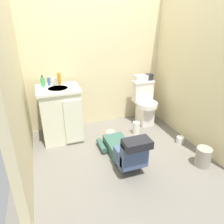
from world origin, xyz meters
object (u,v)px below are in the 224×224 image
at_px(toiletry_bag, 149,77).
at_px(paper_towel_roll, 136,128).
at_px(bottle_white, 53,81).
at_px(faucet, 56,82).
at_px(bottle_amber, 59,79).
at_px(vanity_cabinet, 61,113).
at_px(tissue_box, 141,78).
at_px(soap_dispenser, 43,82).
at_px(bottle_blue, 49,81).
at_px(person_plumber, 123,149).
at_px(toilet_paper_roll, 180,140).
at_px(toilet, 144,103).
at_px(trash_can, 203,157).

distance_m(toiletry_bag, paper_towel_roll, 0.91).
bearing_deg(bottle_white, toiletry_bag, 0.10).
xyz_separation_m(faucet, bottle_amber, (0.05, 0.01, 0.04)).
relative_size(vanity_cabinet, tissue_box, 3.73).
bearing_deg(soap_dispenser, bottle_blue, 22.66).
bearing_deg(bottle_white, faucet, 1.28).
bearing_deg(person_plumber, paper_towel_roll, 50.87).
distance_m(vanity_cabinet, toilet_paper_roll, 1.84).
bearing_deg(toilet_paper_roll, paper_towel_roll, 136.06).
bearing_deg(vanity_cabinet, bottle_white, 107.08).
relative_size(vanity_cabinet, bottle_blue, 6.97).
distance_m(faucet, tissue_box, 1.40).
xyz_separation_m(toilet, bottle_white, (-1.48, 0.09, 0.51)).
height_order(vanity_cabinet, soap_dispenser, soap_dispenser).
bearing_deg(bottle_blue, bottle_amber, -3.14).
xyz_separation_m(vanity_cabinet, toiletry_bag, (1.54, 0.15, 0.39)).
bearing_deg(person_plumber, toilet, 49.37).
bearing_deg(trash_can, toilet, 96.03).
distance_m(tissue_box, bottle_white, 1.44).
bearing_deg(tissue_box, toiletry_bag, 0.00).
distance_m(tissue_box, toiletry_bag, 0.15).
height_order(soap_dispenser, trash_can, soap_dispenser).
height_order(bottle_blue, toilet_paper_roll, bottle_blue).
distance_m(toilet, bottle_blue, 1.63).
relative_size(vanity_cabinet, bottle_white, 6.65).
relative_size(faucet, paper_towel_roll, 0.50).
distance_m(bottle_amber, paper_towel_roll, 1.42).
bearing_deg(person_plumber, toilet_paper_roll, 5.95).
bearing_deg(tissue_box, faucet, -179.93).
bearing_deg(tissue_box, bottle_white, -179.89).
bearing_deg(toilet, vanity_cabinet, -177.72).
bearing_deg(paper_towel_roll, toiletry_bag, 45.35).
xyz_separation_m(vanity_cabinet, trash_can, (1.58, -1.28, -0.29)).
relative_size(soap_dispenser, bottle_white, 1.35).
bearing_deg(trash_can, bottle_white, 138.70).
distance_m(bottle_blue, bottle_white, 0.06).
distance_m(faucet, bottle_amber, 0.06).
distance_m(bottle_blue, toilet_paper_roll, 2.13).
bearing_deg(toiletry_bag, tissue_box, 180.00).
bearing_deg(person_plumber, vanity_cabinet, 127.90).
height_order(toiletry_bag, bottle_blue, bottle_blue).
bearing_deg(bottle_blue, toilet, -3.89).
relative_size(vanity_cabinet, toilet_paper_roll, 7.45).
relative_size(toilet, tissue_box, 3.41).
distance_m(tissue_box, bottle_amber, 1.35).
height_order(faucet, bottle_amber, bottle_amber).
height_order(toilet, bottle_amber, bottle_amber).
height_order(faucet, trash_can, faucet).
height_order(soap_dispenser, bottle_amber, bottle_amber).
bearing_deg(bottle_amber, vanity_cabinet, -105.83).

